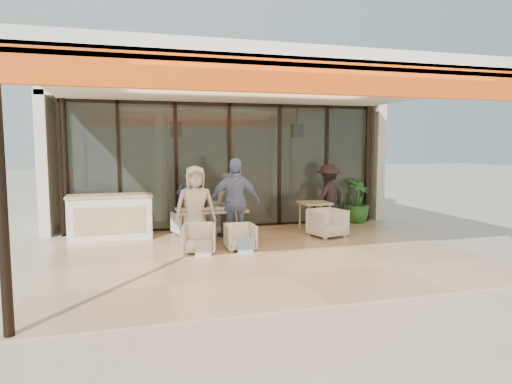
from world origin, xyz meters
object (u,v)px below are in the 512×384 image
at_px(diner_cream, 195,207).
at_px(diner_periwinkle, 234,202).
at_px(chair_far_left, 187,222).
at_px(diner_navy, 189,204).
at_px(dining_table, 211,211).
at_px(chair_far_right, 221,219).
at_px(potted_palm, 357,201).
at_px(side_chair, 328,222).
at_px(standing_woman, 329,196).
at_px(host_counter, 110,217).
at_px(diner_grey, 225,205).
at_px(side_table, 315,206).
at_px(chair_near_left, 199,237).
at_px(chair_near_right, 240,236).

relative_size(diner_cream, diner_periwinkle, 0.92).
distance_m(chair_far_left, diner_navy, 0.71).
xyz_separation_m(dining_table, chair_far_right, (0.43, 0.94, -0.33)).
height_order(chair_far_right, potted_palm, potted_palm).
bearing_deg(diner_cream, diner_periwinkle, 1.25).
distance_m(side_chair, standing_woman, 1.44).
bearing_deg(diner_cream, side_chair, 4.56).
xyz_separation_m(diner_navy, diner_cream, (0.00, -0.90, 0.04)).
bearing_deg(diner_cream, chair_far_right, 60.29).
bearing_deg(host_counter, diner_grey, -8.33).
bearing_deg(side_chair, diner_periwinkle, 170.15).
bearing_deg(potted_palm, side_table, -153.55).
relative_size(chair_far_left, diner_periwinkle, 0.33).
relative_size(dining_table, chair_far_left, 2.41).
relative_size(host_counter, chair_far_right, 2.62).
xyz_separation_m(dining_table, standing_woman, (3.29, 0.95, 0.14)).
bearing_deg(standing_woman, diner_periwinkle, 0.19).
bearing_deg(potted_palm, host_counter, -175.98).
distance_m(diner_navy, side_chair, 3.22).
bearing_deg(chair_near_left, chair_far_right, 78.94).
relative_size(chair_far_left, side_chair, 0.84).
xyz_separation_m(chair_near_right, diner_navy, (-0.84, 1.40, 0.52)).
relative_size(dining_table, diner_cream, 0.87).
height_order(diner_cream, potted_palm, diner_cream).
relative_size(host_counter, diner_navy, 1.13).
xyz_separation_m(host_counter, dining_table, (2.14, -0.82, 0.15)).
relative_size(diner_periwinkle, side_chair, 2.52).
relative_size(chair_near_left, side_chair, 0.89).
bearing_deg(side_chair, chair_far_left, 144.14).
relative_size(chair_near_right, side_table, 0.81).
relative_size(chair_near_left, standing_woman, 0.40).
xyz_separation_m(chair_near_right, diner_grey, (-0.00, 1.40, 0.45)).
bearing_deg(host_counter, diner_cream, -36.44).
relative_size(diner_grey, diner_cream, 0.87).
bearing_deg(diner_grey, diner_navy, 11.66).
bearing_deg(host_counter, chair_far_right, 2.76).
bearing_deg(chair_near_left, host_counter, 147.01).
relative_size(chair_near_left, side_table, 0.88).
xyz_separation_m(diner_periwinkle, potted_palm, (3.87, 1.73, -0.32)).
xyz_separation_m(chair_near_left, diner_navy, (0.00, 1.40, 0.49)).
relative_size(dining_table, standing_woman, 0.91).
relative_size(diner_grey, standing_woman, 0.91).
relative_size(chair_near_right, diner_periwinkle, 0.32).
height_order(chair_near_right, side_table, side_table).
distance_m(chair_near_left, potted_palm, 5.22).
height_order(host_counter, potted_palm, potted_palm).
relative_size(chair_far_right, standing_woman, 0.43).
distance_m(chair_far_right, side_table, 2.33).
relative_size(diner_grey, side_table, 2.02).
bearing_deg(diner_navy, side_table, 168.59).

